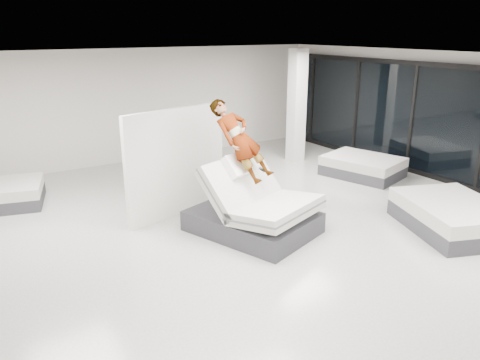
{
  "coord_description": "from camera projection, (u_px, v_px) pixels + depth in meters",
  "views": [
    {
      "loc": [
        -4.51,
        -5.92,
        3.72
      ],
      "look_at": [
        -0.04,
        1.14,
        1.0
      ],
      "focal_mm": 35.0,
      "sensor_mm": 36.0,
      "label": 1
    }
  ],
  "objects": [
    {
      "name": "room",
      "position": [
        279.0,
        163.0,
        7.7
      ],
      "size": [
        14.0,
        14.04,
        3.2
      ],
      "color": "beige",
      "rests_on": "ground"
    },
    {
      "name": "divider_panel",
      "position": [
        177.0,
        163.0,
        9.51
      ],
      "size": [
        2.4,
        0.68,
        2.22
      ],
      "primitive_type": "cube",
      "rotation": [
        0.0,
        0.0,
        0.24
      ],
      "color": "white",
      "rests_on": "floor"
    },
    {
      "name": "remote",
      "position": [
        262.0,
        170.0,
        8.76
      ],
      "size": [
        0.09,
        0.15,
        0.08
      ],
      "primitive_type": "cube",
      "rotation": [
        0.35,
        0.0,
        0.33
      ],
      "color": "black",
      "rests_on": "person"
    },
    {
      "name": "person",
      "position": [
        240.0,
        158.0,
        8.74
      ],
      "size": [
        1.14,
        1.8,
        1.22
      ],
      "primitive_type": "imported",
      "rotation": [
        1.04,
        0.0,
        0.33
      ],
      "color": "slate",
      "rests_on": "hero_bed"
    },
    {
      "name": "column",
      "position": [
        297.0,
        106.0,
        13.35
      ],
      "size": [
        0.4,
        0.4,
        3.2
      ],
      "primitive_type": "cube",
      "color": "silver",
      "rests_on": "floor"
    },
    {
      "name": "flat_bed_right_far",
      "position": [
        363.0,
        166.0,
        12.29
      ],
      "size": [
        1.86,
        2.18,
        0.51
      ],
      "color": "#333338",
      "rests_on": "floor"
    },
    {
      "name": "hero_bed",
      "position": [
        255.0,
        211.0,
        8.83
      ],
      "size": [
        2.31,
        2.65,
        1.5
      ],
      "color": "#333338",
      "rests_on": "floor"
    },
    {
      "name": "flat_bed_right_near",
      "position": [
        453.0,
        216.0,
        8.95
      ],
      "size": [
        2.22,
        2.52,
        0.58
      ],
      "color": "#333338",
      "rests_on": "floor"
    }
  ]
}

